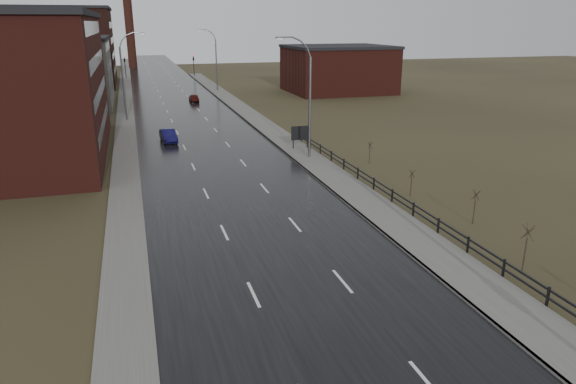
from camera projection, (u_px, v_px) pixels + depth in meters
road at (189, 120)px, 68.89m from camera, size 14.00×300.00×0.06m
sidewalk_right at (311, 160)px, 48.50m from camera, size 3.20×180.00×0.18m
curb_right at (295, 161)px, 48.09m from camera, size 0.16×180.00×0.18m
sidewalk_left at (125, 123)px, 66.63m from camera, size 2.40×260.00×0.12m
warehouse_mid at (55, 72)px, 78.68m from camera, size 16.32×20.40×10.50m
warehouse_far at (45, 47)px, 103.79m from camera, size 26.52×24.48×15.50m
building_right at (338, 69)px, 95.86m from camera, size 18.36×16.32×8.50m
smokestack at (128, 11)px, 144.19m from camera, size 2.70×2.70×30.70m
streetlight_right_mid at (307, 98)px, 47.58m from camera, size 3.36×0.28×11.35m
streetlight_left at (125, 76)px, 66.77m from camera, size 3.36×0.28×11.35m
streetlight_right_far at (215, 60)px, 96.66m from camera, size 3.36×0.28×11.35m
guardrail at (419, 211)px, 33.60m from camera, size 0.10×53.05×1.10m
shrub_c at (526, 248)px, 26.34m from camera, size 0.64×0.68×2.74m
shrub_d at (475, 206)px, 33.07m from camera, size 0.55×0.58×2.32m
shrub_e at (411, 182)px, 38.32m from camera, size 0.50×0.53×2.10m
shrub_f at (370, 152)px, 47.51m from camera, size 0.49×0.52×2.05m
billboard at (301, 134)px, 52.35m from camera, size 2.00×0.17×2.49m
traffic_light_left at (124, 58)px, 119.80m from camera, size 0.58×2.73×5.30m
traffic_light_right at (193, 57)px, 124.19m from camera, size 0.58×2.73×5.30m
car_near at (168, 136)px, 55.97m from camera, size 1.79×4.24×1.36m
car_far at (194, 98)px, 84.63m from camera, size 1.62×3.79×1.28m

